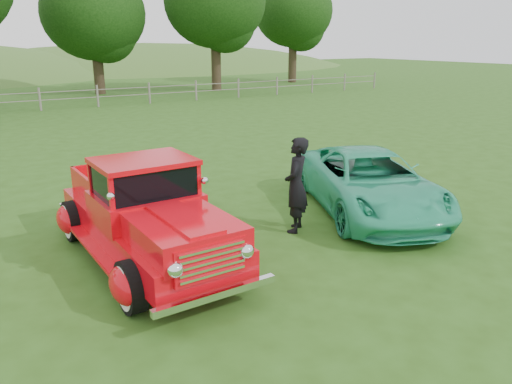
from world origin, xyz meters
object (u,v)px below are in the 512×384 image
teal_sedan (369,182)px  tree_mid_east (215,1)px  tree_far_east (294,11)px  red_pickup (145,215)px  man (296,185)px  tree_near_east (93,13)px

teal_sedan → tree_mid_east: bearing=91.9°
tree_mid_east → tree_far_east: (9.00, 3.00, -0.31)m
tree_far_east → red_pickup: bearing=-129.4°
man → teal_sedan: bearing=137.4°
tree_near_east → red_pickup: bearing=-103.5°
teal_sedan → man: bearing=-155.4°
tree_far_east → man: bearing=-125.5°
tree_mid_east → man: (-11.72, -26.01, -5.24)m
tree_far_east → tree_mid_east: bearing=-161.6°
tree_near_east → tree_far_east: bearing=3.4°
red_pickup → teal_sedan: (4.95, -0.15, -0.13)m
tree_near_east → teal_sedan: bearing=-93.5°
tree_mid_east → tree_near_east: bearing=166.0°
red_pickup → man: bearing=-6.2°
tree_mid_east → red_pickup: 30.14m
tree_mid_east → teal_sedan: tree_mid_east is taller
red_pickup → teal_sedan: 4.96m
tree_far_east → teal_sedan: (-18.71, -28.93, -5.20)m
tree_mid_east → tree_far_east: tree_mid_east is taller
tree_near_east → tree_mid_east: (8.00, -2.00, 0.93)m
tree_near_east → teal_sedan: (-1.71, -27.93, -4.58)m
teal_sedan → man: (-2.01, -0.07, 0.27)m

